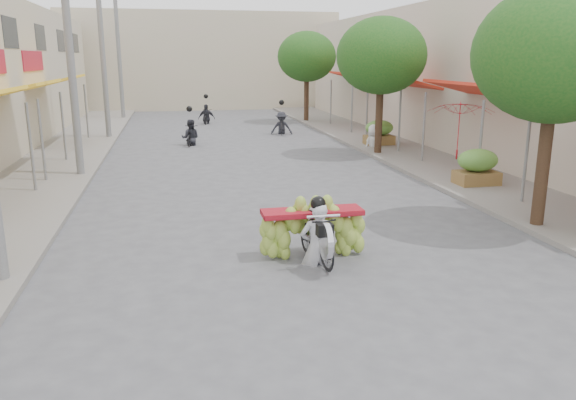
{
  "coord_description": "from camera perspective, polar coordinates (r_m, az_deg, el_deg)",
  "views": [
    {
      "loc": [
        -2.47,
        -6.63,
        3.71
      ],
      "look_at": [
        -0.38,
        3.46,
        1.1
      ],
      "focal_mm": 35.0,
      "sensor_mm": 36.0,
      "label": 1
    }
  ],
  "objects": [
    {
      "name": "ground",
      "position": [
        7.99,
        7.98,
        -13.61
      ],
      "size": [
        120.0,
        120.0,
        0.0
      ],
      "primitive_type": "plane",
      "color": "#58585D",
      "rests_on": "ground"
    },
    {
      "name": "produce_crate_mid",
      "position": [
        17.27,
        18.69,
        3.47
      ],
      "size": [
        1.2,
        0.88,
        1.16
      ],
      "color": "olive",
      "rests_on": "ground"
    },
    {
      "name": "shophouse_row_right",
      "position": [
        25.2,
        23.82,
        11.43
      ],
      "size": [
        9.77,
        40.0,
        6.0
      ],
      "color": "beige",
      "rests_on": "ground"
    },
    {
      "name": "street_tree_mid",
      "position": [
        22.08,
        9.47,
        14.22
      ],
      "size": [
        3.4,
        3.4,
        5.25
      ],
      "color": "#3A2719",
      "rests_on": "ground"
    },
    {
      "name": "bg_motorbike_a",
      "position": [
        25.03,
        -9.92,
        7.27
      ],
      "size": [
        0.87,
        1.53,
        1.95
      ],
      "color": "black",
      "rests_on": "ground"
    },
    {
      "name": "market_umbrella",
      "position": [
        17.68,
        17.23,
        9.63
      ],
      "size": [
        1.96,
        1.96,
        1.78
      ],
      "rotation": [
        0.0,
        0.0,
        0.0
      ],
      "color": "#A8161E",
      "rests_on": "ground"
    },
    {
      "name": "bg_motorbike_c",
      "position": [
        33.22,
        -8.3,
        9.11
      ],
      "size": [
        1.06,
        1.5,
        1.95
      ],
      "color": "black",
      "rests_on": "ground"
    },
    {
      "name": "sidewalk_right",
      "position": [
        23.89,
        11.85,
        5.13
      ],
      "size": [
        4.0,
        60.0,
        0.12
      ],
      "primitive_type": "cube",
      "color": "gray",
      "rests_on": "ground"
    },
    {
      "name": "street_tree_near",
      "position": [
        13.23,
        25.54,
        13.2
      ],
      "size": [
        3.4,
        3.4,
        5.25
      ],
      "color": "#3A2719",
      "rests_on": "ground"
    },
    {
      "name": "utility_pole_back",
      "position": [
        36.74,
        -16.81,
        14.13
      ],
      "size": [
        0.6,
        0.24,
        8.0
      ],
      "color": "slate",
      "rests_on": "ground"
    },
    {
      "name": "pedestrian",
      "position": [
        23.83,
        8.78,
        7.6
      ],
      "size": [
        1.01,
        0.74,
        1.83
      ],
      "rotation": [
        0.0,
        0.0,
        3.39
      ],
      "color": "silver",
      "rests_on": "ground"
    },
    {
      "name": "street_tree_far",
      "position": [
        33.56,
        1.91,
        14.33
      ],
      "size": [
        3.4,
        3.4,
        5.25
      ],
      "color": "#3A2719",
      "rests_on": "ground"
    },
    {
      "name": "banana_motorbike",
      "position": [
        10.47,
        2.76,
        -2.39
      ],
      "size": [
        2.2,
        1.83,
        2.17
      ],
      "color": "black",
      "rests_on": "ground"
    },
    {
      "name": "produce_crate_far",
      "position": [
        24.42,
        9.26,
        6.98
      ],
      "size": [
        1.2,
        0.88,
        1.16
      ],
      "color": "olive",
      "rests_on": "ground"
    },
    {
      "name": "utility_pole_mid",
      "position": [
        18.86,
        -21.33,
        14.24
      ],
      "size": [
        0.6,
        0.24,
        8.0
      ],
      "color": "slate",
      "rests_on": "ground"
    },
    {
      "name": "sidewalk_left",
      "position": [
        22.39,
        -23.25,
        3.68
      ],
      "size": [
        4.0,
        60.0,
        0.12
      ],
      "primitive_type": "cube",
      "color": "gray",
      "rests_on": "ground"
    },
    {
      "name": "utility_pole_far",
      "position": [
        27.78,
        -18.34,
        14.18
      ],
      "size": [
        0.6,
        0.24,
        8.0
      ],
      "color": "slate",
      "rests_on": "ground"
    },
    {
      "name": "far_building",
      "position": [
        44.7,
        -8.8,
        13.79
      ],
      "size": [
        20.0,
        6.0,
        7.0
      ],
      "primitive_type": "cube",
      "color": "#C3B59A",
      "rests_on": "ground"
    },
    {
      "name": "bg_motorbike_b",
      "position": [
        28.23,
        -0.66,
        8.4
      ],
      "size": [
        1.15,
        1.73,
        1.95
      ],
      "color": "black",
      "rests_on": "ground"
    }
  ]
}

